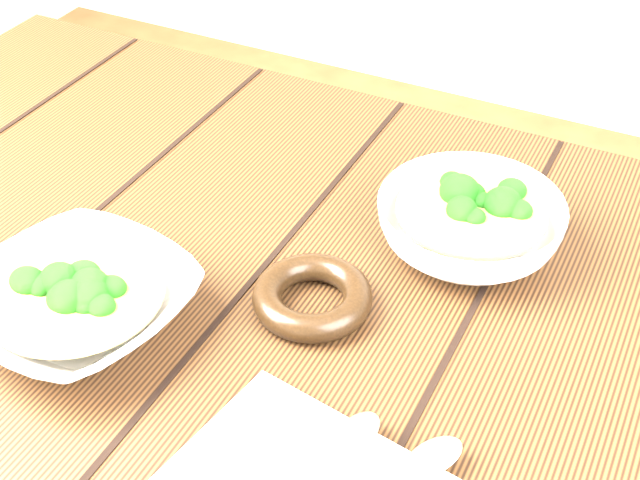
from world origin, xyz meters
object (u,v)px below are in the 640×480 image
soup_bowl_front (77,303)px  table (263,391)px  soup_bowl_back (469,224)px  trivet (312,297)px

soup_bowl_front → table: bearing=36.6°
table → soup_bowl_back: 0.26m
table → trivet: bearing=19.4°
soup_bowl_front → trivet: soup_bowl_front is taller
trivet → table: bearing=-160.6°
table → trivet: 0.14m
table → soup_bowl_front: bearing=-143.4°
soup_bowl_front → trivet: 0.21m
soup_bowl_back → table: bearing=-132.2°
soup_bowl_back → soup_bowl_front: bearing=-137.0°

